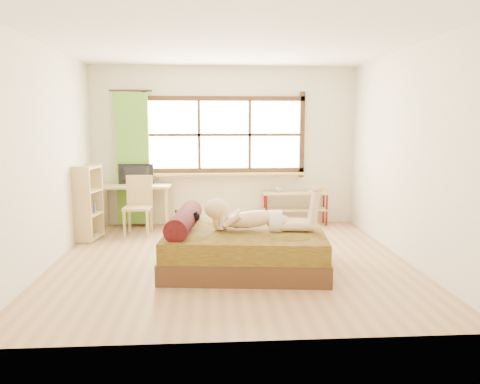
{
  "coord_description": "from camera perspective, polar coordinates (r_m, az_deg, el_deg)",
  "views": [
    {
      "loc": [
        -0.27,
        -5.82,
        1.77
      ],
      "look_at": [
        0.13,
        0.2,
        0.86
      ],
      "focal_mm": 35.0,
      "sensor_mm": 36.0,
      "label": 1
    }
  ],
  "objects": [
    {
      "name": "floor",
      "position": [
        6.09,
        -1.12,
        -8.34
      ],
      "size": [
        4.5,
        4.5,
        0.0
      ],
      "primitive_type": "plane",
      "color": "#9E754C",
      "rests_on": "ground"
    },
    {
      "name": "ceiling",
      "position": [
        5.9,
        -1.2,
        17.63
      ],
      "size": [
        4.5,
        4.5,
        0.0
      ],
      "primitive_type": "plane",
      "rotation": [
        3.14,
        0.0,
        0.0
      ],
      "color": "white",
      "rests_on": "wall_back"
    },
    {
      "name": "wall_back",
      "position": [
        8.08,
        -1.9,
        5.57
      ],
      "size": [
        4.5,
        0.0,
        4.5
      ],
      "primitive_type": "plane",
      "rotation": [
        1.57,
        0.0,
        0.0
      ],
      "color": "silver",
      "rests_on": "floor"
    },
    {
      "name": "wall_front",
      "position": [
        3.6,
        0.5,
        1.89
      ],
      "size": [
        4.5,
        0.0,
        4.5
      ],
      "primitive_type": "plane",
      "rotation": [
        -1.57,
        0.0,
        0.0
      ],
      "color": "silver",
      "rests_on": "floor"
    },
    {
      "name": "wall_left",
      "position": [
        6.16,
        -22.61,
        4.0
      ],
      "size": [
        0.0,
        4.5,
        4.5
      ],
      "primitive_type": "plane",
      "rotation": [
        1.57,
        0.0,
        1.57
      ],
      "color": "silver",
      "rests_on": "floor"
    },
    {
      "name": "wall_right",
      "position": [
        6.35,
        19.61,
        4.28
      ],
      "size": [
        0.0,
        4.5,
        4.5
      ],
      "primitive_type": "plane",
      "rotation": [
        1.57,
        0.0,
        -1.57
      ],
      "color": "silver",
      "rests_on": "floor"
    },
    {
      "name": "window",
      "position": [
        8.05,
        -1.9,
        6.69
      ],
      "size": [
        2.8,
        0.16,
        1.46
      ],
      "color": "#FFEDBF",
      "rests_on": "wall_back"
    },
    {
      "name": "curtain",
      "position": [
        8.08,
        -12.95,
        3.93
      ],
      "size": [
        0.55,
        0.1,
        2.2
      ],
      "primitive_type": "cube",
      "color": "#4E9027",
      "rests_on": "wall_back"
    },
    {
      "name": "bed",
      "position": [
        5.75,
        0.18,
        -6.69
      ],
      "size": [
        2.06,
        1.72,
        0.72
      ],
      "rotation": [
        0.0,
        0.0,
        -0.11
      ],
      "color": "#331F0F",
      "rests_on": "floor"
    },
    {
      "name": "woman",
      "position": [
        5.6,
        2.23,
        -1.82
      ],
      "size": [
        1.37,
        0.52,
        0.57
      ],
      "primitive_type": null,
      "rotation": [
        0.0,
        0.0,
        -0.11
      ],
      "color": "#D4AD88",
      "rests_on": "bed"
    },
    {
      "name": "kitten",
      "position": [
        5.75,
        -6.6,
        -3.33
      ],
      "size": [
        0.3,
        0.14,
        0.23
      ],
      "primitive_type": null,
      "rotation": [
        0.0,
        0.0,
        -0.11
      ],
      "color": "black",
      "rests_on": "bed"
    },
    {
      "name": "desk",
      "position": [
        7.95,
        -12.65,
        0.17
      ],
      "size": [
        1.21,
        0.6,
        0.74
      ],
      "rotation": [
        0.0,
        0.0,
        -0.05
      ],
      "color": "tan",
      "rests_on": "floor"
    },
    {
      "name": "monitor",
      "position": [
        7.96,
        -12.65,
        2.12
      ],
      "size": [
        0.59,
        0.11,
        0.34
      ],
      "primitive_type": "imported",
      "rotation": [
        0.0,
        0.0,
        3.09
      ],
      "color": "black",
      "rests_on": "desk"
    },
    {
      "name": "chair",
      "position": [
        7.59,
        -12.25,
        -1.16
      ],
      "size": [
        0.43,
        0.43,
        0.92
      ],
      "rotation": [
        0.0,
        0.0,
        -0.05
      ],
      "color": "tan",
      "rests_on": "floor"
    },
    {
      "name": "pipe_shelf",
      "position": [
        8.14,
        6.87,
        -1.06
      ],
      "size": [
        1.14,
        0.29,
        0.65
      ],
      "rotation": [
        0.0,
        0.0,
        -0.0
      ],
      "color": "tan",
      "rests_on": "floor"
    },
    {
      "name": "cup",
      "position": [
        8.06,
        4.72,
        0.3
      ],
      "size": [
        0.12,
        0.12,
        0.09
      ],
      "primitive_type": "imported",
      "rotation": [
        0.0,
        0.0,
        -0.0
      ],
      "color": "gray",
      "rests_on": "pipe_shelf"
    },
    {
      "name": "book",
      "position": [
        8.15,
        8.19,
        0.07
      ],
      "size": [
        0.18,
        0.24,
        0.02
      ],
      "primitive_type": "imported",
      "rotation": [
        0.0,
        0.0,
        -0.0
      ],
      "color": "gray",
      "rests_on": "pipe_shelf"
    },
    {
      "name": "bookshelf",
      "position": [
        7.35,
        -18.01,
        -1.23
      ],
      "size": [
        0.35,
        0.53,
        1.13
      ],
      "rotation": [
        0.0,
        0.0,
        -0.16
      ],
      "color": "tan",
      "rests_on": "floor"
    }
  ]
}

